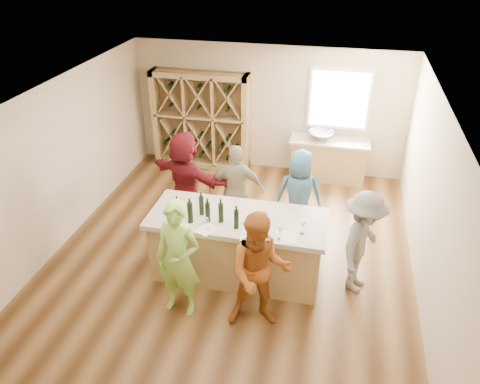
% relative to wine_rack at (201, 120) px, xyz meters
% --- Properties ---
extents(floor, '(6.00, 7.00, 0.10)m').
position_rel_wine_rack_xyz_m(floor, '(1.50, -3.27, -1.15)').
color(floor, brown).
rests_on(floor, ground).
extents(ceiling, '(6.00, 7.00, 0.10)m').
position_rel_wine_rack_xyz_m(ceiling, '(1.50, -3.27, 1.75)').
color(ceiling, white).
rests_on(ceiling, ground).
extents(wall_back, '(6.00, 0.10, 2.80)m').
position_rel_wine_rack_xyz_m(wall_back, '(1.50, 0.28, 0.30)').
color(wall_back, '#C2AC8D').
rests_on(wall_back, ground).
extents(wall_front, '(6.00, 0.10, 2.80)m').
position_rel_wine_rack_xyz_m(wall_front, '(1.50, -6.82, 0.30)').
color(wall_front, '#C2AC8D').
rests_on(wall_front, ground).
extents(wall_left, '(0.10, 7.00, 2.80)m').
position_rel_wine_rack_xyz_m(wall_left, '(-1.55, -3.27, 0.30)').
color(wall_left, '#C2AC8D').
rests_on(wall_left, ground).
extents(wall_right, '(0.10, 7.00, 2.80)m').
position_rel_wine_rack_xyz_m(wall_right, '(4.55, -3.27, 0.30)').
color(wall_right, '#C2AC8D').
rests_on(wall_right, ground).
extents(window_frame, '(1.30, 0.06, 1.30)m').
position_rel_wine_rack_xyz_m(window_frame, '(3.00, 0.20, 0.65)').
color(window_frame, white).
rests_on(window_frame, wall_back).
extents(window_pane, '(1.18, 0.01, 1.18)m').
position_rel_wine_rack_xyz_m(window_pane, '(3.00, 0.17, 0.65)').
color(window_pane, white).
rests_on(window_pane, wall_back).
extents(wine_rack, '(2.20, 0.45, 2.20)m').
position_rel_wine_rack_xyz_m(wine_rack, '(0.00, 0.00, 0.00)').
color(wine_rack, '#A2824D').
rests_on(wine_rack, floor).
extents(back_counter_base, '(1.60, 0.58, 0.86)m').
position_rel_wine_rack_xyz_m(back_counter_base, '(2.90, -0.07, -0.67)').
color(back_counter_base, '#A2824D').
rests_on(back_counter_base, floor).
extents(back_counter_top, '(1.70, 0.62, 0.06)m').
position_rel_wine_rack_xyz_m(back_counter_top, '(2.90, -0.07, -0.21)').
color(back_counter_top, '#B2A591').
rests_on(back_counter_top, back_counter_base).
extents(sink, '(0.54, 0.54, 0.19)m').
position_rel_wine_rack_xyz_m(sink, '(2.70, -0.07, -0.09)').
color(sink, silver).
rests_on(sink, back_counter_top).
extents(faucet, '(0.02, 0.02, 0.30)m').
position_rel_wine_rack_xyz_m(faucet, '(2.70, 0.11, -0.03)').
color(faucet, silver).
rests_on(faucet, back_counter_top).
extents(tasting_counter_base, '(2.60, 1.00, 1.00)m').
position_rel_wine_rack_xyz_m(tasting_counter_base, '(1.70, -3.70, -0.60)').
color(tasting_counter_base, '#A2824D').
rests_on(tasting_counter_base, floor).
extents(tasting_counter_top, '(2.72, 1.12, 0.08)m').
position_rel_wine_rack_xyz_m(tasting_counter_top, '(1.70, -3.70, -0.06)').
color(tasting_counter_top, '#B2A591').
rests_on(tasting_counter_top, tasting_counter_base).
extents(wine_bottle_a, '(0.08, 0.08, 0.28)m').
position_rel_wine_rack_xyz_m(wine_bottle_a, '(0.82, -3.89, 0.12)').
color(wine_bottle_a, black).
rests_on(wine_bottle_a, tasting_counter_top).
extents(wine_bottle_b, '(0.10, 0.10, 0.33)m').
position_rel_wine_rack_xyz_m(wine_bottle_b, '(1.05, -3.99, 0.14)').
color(wine_bottle_b, black).
rests_on(wine_bottle_b, tasting_counter_top).
extents(wine_bottle_c, '(0.08, 0.08, 0.31)m').
position_rel_wine_rack_xyz_m(wine_bottle_c, '(1.15, -3.75, 0.13)').
color(wine_bottle_c, black).
rests_on(wine_bottle_c, tasting_counter_top).
extents(wine_bottle_d, '(0.09, 0.09, 0.31)m').
position_rel_wine_rack_xyz_m(wine_bottle_d, '(1.30, -3.91, 0.13)').
color(wine_bottle_d, black).
rests_on(wine_bottle_d, tasting_counter_top).
extents(wine_bottle_e, '(0.09, 0.09, 0.31)m').
position_rel_wine_rack_xyz_m(wine_bottle_e, '(1.49, -3.88, 0.13)').
color(wine_bottle_e, black).
rests_on(wine_bottle_e, tasting_counter_top).
extents(wine_glass_a, '(0.08, 0.08, 0.19)m').
position_rel_wine_rack_xyz_m(wine_glass_a, '(1.35, -4.13, 0.07)').
color(wine_glass_a, white).
rests_on(wine_glass_a, tasting_counter_top).
extents(wine_glass_b, '(0.09, 0.09, 0.20)m').
position_rel_wine_rack_xyz_m(wine_glass_b, '(1.91, -4.14, 0.08)').
color(wine_glass_b, white).
rests_on(wine_glass_b, tasting_counter_top).
extents(wine_glass_c, '(0.08, 0.08, 0.18)m').
position_rel_wine_rack_xyz_m(wine_glass_c, '(2.42, -4.14, 0.07)').
color(wine_glass_c, white).
rests_on(wine_glass_c, tasting_counter_top).
extents(wine_glass_d, '(0.10, 0.10, 0.20)m').
position_rel_wine_rack_xyz_m(wine_glass_d, '(2.15, -3.80, 0.08)').
color(wine_glass_d, white).
rests_on(wine_glass_d, tasting_counter_top).
extents(wine_glass_e, '(0.08, 0.08, 0.18)m').
position_rel_wine_rack_xyz_m(wine_glass_e, '(2.71, -3.93, 0.07)').
color(wine_glass_e, white).
rests_on(wine_glass_e, tasting_counter_top).
extents(tasting_menu_a, '(0.32, 0.36, 0.00)m').
position_rel_wine_rack_xyz_m(tasting_menu_a, '(1.34, -4.13, -0.02)').
color(tasting_menu_a, white).
rests_on(tasting_menu_a, tasting_counter_top).
extents(tasting_menu_b, '(0.23, 0.31, 0.00)m').
position_rel_wine_rack_xyz_m(tasting_menu_b, '(1.98, -4.14, -0.02)').
color(tasting_menu_b, white).
rests_on(tasting_menu_b, tasting_counter_top).
extents(tasting_menu_c, '(0.33, 0.39, 0.00)m').
position_rel_wine_rack_xyz_m(tasting_menu_c, '(2.51, -4.05, -0.02)').
color(tasting_menu_c, white).
rests_on(tasting_menu_c, tasting_counter_top).
extents(person_near_left, '(0.71, 0.55, 1.81)m').
position_rel_wine_rack_xyz_m(person_near_left, '(1.09, -4.68, -0.19)').
color(person_near_left, '#8CC64C').
rests_on(person_near_left, floor).
extents(person_near_right, '(0.96, 0.66, 1.79)m').
position_rel_wine_rack_xyz_m(person_near_right, '(2.24, -4.69, -0.20)').
color(person_near_right, '#994C19').
rests_on(person_near_right, floor).
extents(person_server, '(0.83, 1.19, 1.68)m').
position_rel_wine_rack_xyz_m(person_server, '(3.59, -3.63, -0.26)').
color(person_server, slate).
rests_on(person_server, floor).
extents(person_far_mid, '(1.06, 0.65, 1.69)m').
position_rel_wine_rack_xyz_m(person_far_mid, '(1.41, -2.49, -0.25)').
color(person_far_mid, gray).
rests_on(person_far_mid, floor).
extents(person_far_right, '(0.87, 0.61, 1.68)m').
position_rel_wine_rack_xyz_m(person_far_right, '(2.51, -2.42, -0.26)').
color(person_far_right, '#335972').
rests_on(person_far_right, floor).
extents(person_far_left, '(1.81, 1.19, 1.84)m').
position_rel_wine_rack_xyz_m(person_far_left, '(0.44, -2.44, -0.18)').
color(person_far_left, '#590F14').
rests_on(person_far_left, floor).
extents(wine_bottle_f, '(0.07, 0.07, 0.30)m').
position_rel_wine_rack_xyz_m(wine_bottle_f, '(1.75, -4.00, 0.13)').
color(wine_bottle_f, black).
rests_on(wine_bottle_f, tasting_counter_top).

